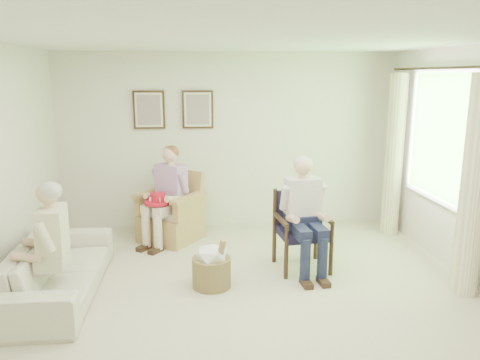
{
  "coord_description": "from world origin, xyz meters",
  "views": [
    {
      "loc": [
        -0.51,
        -4.17,
        2.27
      ],
      "look_at": [
        0.02,
        1.23,
        1.05
      ],
      "focal_mm": 35.0,
      "sensor_mm": 36.0,
      "label": 1
    }
  ],
  "objects_px": {
    "sofa": "(59,268)",
    "person_dark": "(304,208)",
    "wicker_armchair": "(171,218)",
    "red_hat": "(158,200)",
    "person_wicker": "(170,189)",
    "wood_armchair": "(301,227)",
    "person_sofa": "(47,240)",
    "hatbox": "(212,266)"
  },
  "relations": [
    {
      "from": "person_wicker",
      "to": "person_dark",
      "type": "bearing_deg",
      "value": -0.01
    },
    {
      "from": "person_sofa",
      "to": "red_hat",
      "type": "xyz_separation_m",
      "value": [
        0.94,
        1.61,
        -0.05
      ]
    },
    {
      "from": "red_hat",
      "to": "hatbox",
      "type": "bearing_deg",
      "value": -62.98
    },
    {
      "from": "wicker_armchair",
      "to": "red_hat",
      "type": "distance_m",
      "value": 0.48
    },
    {
      "from": "sofa",
      "to": "wood_armchair",
      "type": "bearing_deg",
      "value": -79.6
    },
    {
      "from": "wood_armchair",
      "to": "red_hat",
      "type": "bearing_deg",
      "value": 149.17
    },
    {
      "from": "sofa",
      "to": "person_wicker",
      "type": "bearing_deg",
      "value": -36.42
    },
    {
      "from": "wood_armchair",
      "to": "wicker_armchair",
      "type": "bearing_deg",
      "value": 139.56
    },
    {
      "from": "sofa",
      "to": "red_hat",
      "type": "distance_m",
      "value": 1.66
    },
    {
      "from": "person_dark",
      "to": "wood_armchair",
      "type": "bearing_deg",
      "value": 84.38
    },
    {
      "from": "person_dark",
      "to": "person_sofa",
      "type": "distance_m",
      "value": 2.76
    },
    {
      "from": "wood_armchair",
      "to": "sofa",
      "type": "relative_size",
      "value": 0.46
    },
    {
      "from": "wood_armchair",
      "to": "person_sofa",
      "type": "xyz_separation_m",
      "value": [
        -2.69,
        -0.79,
        0.21
      ]
    },
    {
      "from": "wood_armchair",
      "to": "hatbox",
      "type": "distance_m",
      "value": 1.21
    },
    {
      "from": "red_hat",
      "to": "person_sofa",
      "type": "bearing_deg",
      "value": -120.3
    },
    {
      "from": "person_dark",
      "to": "person_wicker",
      "type": "bearing_deg",
      "value": 138.98
    },
    {
      "from": "person_dark",
      "to": "red_hat",
      "type": "height_order",
      "value": "person_dark"
    },
    {
      "from": "red_hat",
      "to": "person_wicker",
      "type": "bearing_deg",
      "value": 46.95
    },
    {
      "from": "wood_armchair",
      "to": "sofa",
      "type": "distance_m",
      "value": 2.74
    },
    {
      "from": "wood_armchair",
      "to": "hatbox",
      "type": "bearing_deg",
      "value": -162.24
    },
    {
      "from": "person_dark",
      "to": "person_sofa",
      "type": "relative_size",
      "value": 1.07
    },
    {
      "from": "person_dark",
      "to": "hatbox",
      "type": "relative_size",
      "value": 2.14
    },
    {
      "from": "person_dark",
      "to": "person_sofa",
      "type": "height_order",
      "value": "person_dark"
    },
    {
      "from": "wicker_armchair",
      "to": "person_dark",
      "type": "xyz_separation_m",
      "value": [
        1.6,
        -1.26,
        0.47
      ]
    },
    {
      "from": "person_sofa",
      "to": "hatbox",
      "type": "height_order",
      "value": "person_sofa"
    },
    {
      "from": "person_wicker",
      "to": "red_hat",
      "type": "relative_size",
      "value": 3.7
    },
    {
      "from": "wicker_armchair",
      "to": "person_sofa",
      "type": "distance_m",
      "value": 2.23
    },
    {
      "from": "wicker_armchair",
      "to": "person_wicker",
      "type": "distance_m",
      "value": 0.47
    },
    {
      "from": "red_hat",
      "to": "person_dark",
      "type": "bearing_deg",
      "value": -29.13
    },
    {
      "from": "wicker_armchair",
      "to": "person_dark",
      "type": "bearing_deg",
      "value": -2.93
    },
    {
      "from": "person_dark",
      "to": "wicker_armchair",
      "type": "bearing_deg",
      "value": 136.06
    },
    {
      "from": "wicker_armchair",
      "to": "red_hat",
      "type": "relative_size",
      "value": 2.7
    },
    {
      "from": "wood_armchair",
      "to": "person_dark",
      "type": "relative_size",
      "value": 0.68
    },
    {
      "from": "red_hat",
      "to": "hatbox",
      "type": "height_order",
      "value": "red_hat"
    },
    {
      "from": "person_dark",
      "to": "person_sofa",
      "type": "bearing_deg",
      "value": -172.35
    },
    {
      "from": "sofa",
      "to": "person_dark",
      "type": "distance_m",
      "value": 2.75
    },
    {
      "from": "sofa",
      "to": "person_dark",
      "type": "bearing_deg",
      "value": -82.75
    },
    {
      "from": "person_sofa",
      "to": "red_hat",
      "type": "height_order",
      "value": "person_sofa"
    },
    {
      "from": "person_sofa",
      "to": "hatbox",
      "type": "bearing_deg",
      "value": 97.05
    },
    {
      "from": "hatbox",
      "to": "red_hat",
      "type": "bearing_deg",
      "value": 117.02
    },
    {
      "from": "wood_armchair",
      "to": "hatbox",
      "type": "relative_size",
      "value": 1.46
    },
    {
      "from": "person_sofa",
      "to": "sofa",
      "type": "bearing_deg",
      "value": 175.93
    }
  ]
}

